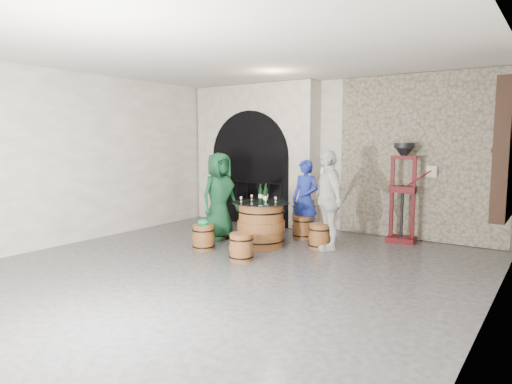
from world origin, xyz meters
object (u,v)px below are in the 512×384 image
Objects in this scene: wine_bottle_right at (266,194)px; corking_press at (403,185)px; wine_bottle_center at (265,196)px; barrel_stool_left at (218,227)px; person_blue at (305,199)px; wine_bottle_left at (261,194)px; barrel_stool_far at (303,227)px; barrel_stool_right at (319,236)px; side_barrel at (304,216)px; person_green at (219,196)px; barrel_stool_near_right at (241,247)px; barrel_stool_near_left at (203,237)px; person_white at (328,200)px; barrel_table at (261,224)px.

corking_press reaches higher than wine_bottle_right.
wine_bottle_right is (-0.17, 0.28, 0.00)m from wine_bottle_center.
person_blue reaches higher than barrel_stool_left.
person_blue reaches higher than wine_bottle_left.
barrel_stool_right is at bearing -42.18° from barrel_stool_far.
side_barrel is at bearing 117.56° from barrel_stool_far.
side_barrel is (1.02, 1.58, -0.52)m from person_green.
wine_bottle_right is (0.04, 0.12, 0.00)m from wine_bottle_left.
wine_bottle_right is at bearing -90.41° from side_barrel.
barrel_stool_far is at bearing 69.30° from wine_bottle_left.
barrel_stool_near_left is (-0.98, 0.21, 0.00)m from barrel_stool_near_right.
barrel_stool_left is 1.00× the size of barrel_stool_near_left.
side_barrel is (1.07, 1.58, 0.11)m from barrel_stool_left.
wine_bottle_center is at bearing -84.87° from side_barrel.
barrel_stool_near_right is at bearing -115.32° from barrel_stool_right.
wine_bottle_left is at bearing 0.29° from barrel_stool_left.
barrel_stool_right is 1.25m from wine_bottle_right.
barrel_stool_near_right is at bearing -75.78° from wine_bottle_right.
wine_bottle_center reaches higher than barrel_stool_right.
wine_bottle_left and wine_bottle_center have the same top height.
person_white is 0.94× the size of corking_press.
barrel_stool_right is 1.37× the size of wine_bottle_right.
barrel_stool_right is (2.04, 0.37, 0.00)m from barrel_stool_left.
barrel_stool_left is 0.25× the size of person_white.
side_barrel reaches higher than barrel_stool_far.
wine_bottle_right is (-0.01, 0.17, 0.54)m from barrel_table.
barrel_stool_right is 1.00× the size of barrel_stool_near_left.
barrel_stool_near_left is 0.25× the size of person_white.
barrel_stool_left is at bearing -173.24° from wine_bottle_right.
barrel_stool_near_left is 2.54m from side_barrel.
barrel_stool_near_right is 2.16m from person_blue.
barrel_stool_near_left is at bearing -105.83° from side_barrel.
person_white is 5.46× the size of wine_bottle_right.
corking_press is at bearing 98.21° from person_white.
barrel_stool_near_left is 0.26× the size of person_green.
side_barrel is (-0.29, 2.64, 0.11)m from barrel_stool_near_right.
person_blue is 2.34× the size of side_barrel.
corking_press is (1.05, 1.37, 0.88)m from barrel_stool_right.
barrel_stool_near_right is 0.25× the size of person_white.
barrel_table reaches higher than barrel_stool_right.
wine_bottle_right reaches higher than side_barrel.
barrel_stool_right is 2.12m from person_green.
person_blue is 4.78× the size of wine_bottle_center.
barrel_stool_near_left is 1.30m from wine_bottle_left.
barrel_stool_near_left is at bearing -143.45° from barrel_stool_right.
barrel_stool_near_left is at bearing -126.51° from wine_bottle_left.
barrel_table is at bearing -113.50° from person_white.
barrel_stool_left is at bearing 113.75° from barrel_stool_near_left.
barrel_stool_left is at bearing -169.65° from barrel_stool_right.
corking_press reaches higher than person_blue.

